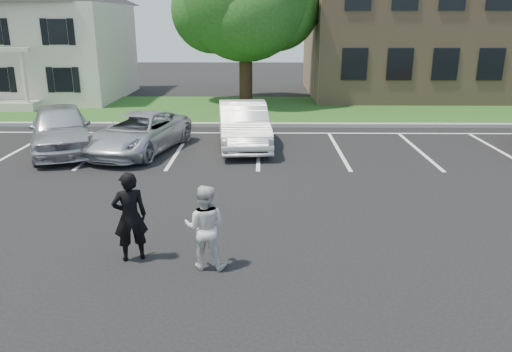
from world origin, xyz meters
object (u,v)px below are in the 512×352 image
Objects in this scene: house at (29,29)px; man_black_suit at (130,217)px; office_building at (498,23)px; car_silver_minivan at (139,133)px; man_white_shirt at (205,227)px; car_silver_west at (61,128)px; car_white_sedan at (243,125)px.

man_black_suit is at bearing -62.32° from house.
office_building reaches higher than man_black_suit.
car_silver_minivan is (-1.78, 8.05, -0.21)m from man_black_suit.
office_building is at bearing -117.61° from man_white_shirt.
car_silver_west is at bearing -165.29° from car_silver_minivan.
car_silver_minivan is at bearing -172.48° from car_white_sedan.
car_silver_minivan is (2.67, 0.01, -0.15)m from car_silver_west.
office_building is at bearing 4.28° from house.
house reaches higher than car_silver_minivan.
house reaches higher than car_silver_west.
man_white_shirt is 10.20m from car_silver_west.
man_black_suit reaches higher than car_silver_minivan.
car_silver_minivan is at bearing -63.21° from man_white_shirt.
house is 2.16× the size of car_white_sedan.
car_silver_minivan is (-3.21, 8.34, -0.13)m from man_white_shirt.
car_silver_minivan is 3.67m from car_white_sedan.
car_silver_west is 2.67m from car_silver_minivan.
house is 17.17m from car_white_sedan.
car_silver_minivan is at bearing -22.35° from car_silver_west.
car_silver_minivan is (8.89, -12.28, -3.17)m from house.
man_black_suit is 1.09× the size of man_white_shirt.
office_building is at bearing 52.85° from car_silver_minivan.
man_white_shirt is 0.33× the size of car_silver_west.
man_black_suit reaches higher than car_silver_west.
house reaches higher than car_white_sedan.
house is 27.08m from office_building.
house is 24.10m from man_white_shirt.
man_black_suit is at bearing -83.57° from car_silver_west.
house reaches higher than man_black_suit.
car_white_sedan reaches higher than car_silver_minivan.
car_white_sedan is (0.35, 9.20, -0.01)m from man_white_shirt.
car_white_sedan is at bearing -122.50° from man_black_suit.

